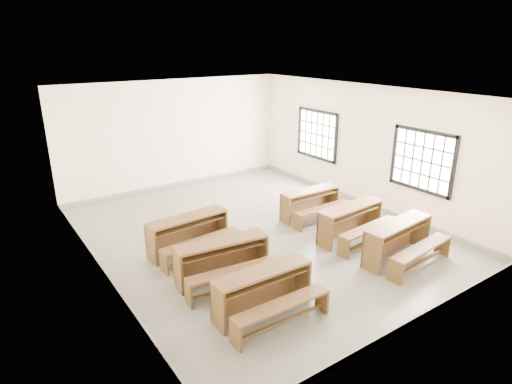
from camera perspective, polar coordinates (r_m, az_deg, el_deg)
room at (r=9.40m, az=0.45°, el=6.69°), size 8.50×8.50×3.20m
desk_set_0 at (r=7.07m, az=1.15°, el=-12.84°), size 1.72×0.91×0.77m
desk_set_1 at (r=7.98m, az=-4.40°, el=-8.76°), size 1.84×1.10×0.79m
desk_set_2 at (r=9.09m, az=-8.88°, el=-5.26°), size 1.81×1.04×0.79m
desk_set_3 at (r=9.16m, az=18.64°, el=-5.87°), size 1.85×1.08×0.79m
desk_set_4 at (r=9.80m, az=12.72°, el=-3.65°), size 1.79×1.03×0.78m
desk_set_5 at (r=10.81m, az=7.40°, el=-1.28°), size 1.63×0.86×0.73m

